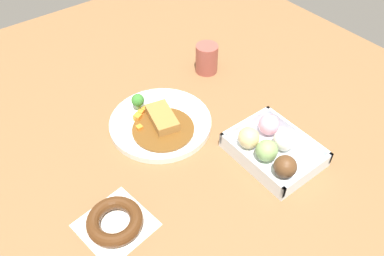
{
  "coord_description": "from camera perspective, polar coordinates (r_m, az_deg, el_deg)",
  "views": [
    {
      "loc": [
        0.56,
        -0.36,
        0.7
      ],
      "look_at": [
        0.03,
        0.05,
        0.03
      ],
      "focal_mm": 35.71,
      "sensor_mm": 36.0,
      "label": 1
    }
  ],
  "objects": [
    {
      "name": "ground_plane",
      "position": [
        0.96,
        -3.49,
        -1.8
      ],
      "size": [
        1.6,
        1.6,
        0.0
      ],
      "primitive_type": "plane",
      "color": "brown"
    },
    {
      "name": "curry_plate",
      "position": [
        0.99,
        -4.78,
        0.88
      ],
      "size": [
        0.26,
        0.26,
        0.06
      ],
      "color": "white",
      "rests_on": "ground_plane"
    },
    {
      "name": "donut_box",
      "position": [
        0.93,
        11.84,
        -2.84
      ],
      "size": [
        0.21,
        0.17,
        0.06
      ],
      "color": "silver",
      "rests_on": "ground_plane"
    },
    {
      "name": "chocolate_ring_donut",
      "position": [
        0.82,
        -11.45,
        -13.5
      ],
      "size": [
        0.15,
        0.15,
        0.03
      ],
      "color": "white",
      "rests_on": "ground_plane"
    },
    {
      "name": "coffee_mug",
      "position": [
        1.16,
        2.21,
        10.33
      ],
      "size": [
        0.07,
        0.07,
        0.09
      ],
      "primitive_type": "cylinder",
      "color": "#9E4C42",
      "rests_on": "ground_plane"
    }
  ]
}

